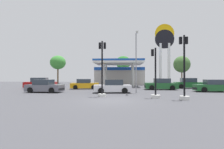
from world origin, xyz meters
TOP-DOWN VIEW (x-y plane):
  - ground_plane at (0.00, 0.00)m, footprint 90.00×90.00m
  - gas_station at (0.29, 24.38)m, footprint 10.53×13.43m
  - station_pole_sign at (9.00, 20.54)m, footprint 3.62×0.56m
  - car_0 at (11.58, 8.10)m, footprint 4.15×2.06m
  - car_1 at (-4.52, 11.78)m, footprint 4.22×2.23m
  - car_2 at (-11.53, 12.64)m, footprint 4.80×2.63m
  - car_3 at (6.22, 11.13)m, footprint 4.37×2.09m
  - car_4 at (-0.16, 6.14)m, footprint 4.24×2.20m
  - car_5 at (11.08, 13.96)m, footprint 4.60×2.41m
  - car_6 at (-7.95, 6.28)m, footprint 4.20×2.12m
  - traffic_signal_0 at (-0.90, 2.55)m, footprint 0.73×0.73m
  - traffic_signal_1 at (5.73, 0.84)m, footprint 0.74×0.74m
  - traffic_signal_2 at (3.67, 1.77)m, footprint 0.77×0.77m
  - tree_0 at (-15.48, 30.06)m, footprint 3.89×3.89m
  - tree_1 at (1.14, 29.02)m, footprint 3.73×3.73m
  - tree_2 at (15.43, 30.04)m, footprint 3.95×3.95m
  - corner_streetlamp at (2.41, 5.74)m, footprint 0.24×1.48m

SIDE VIEW (x-z plane):
  - ground_plane at x=0.00m, z-range 0.00..0.00m
  - car_1 at x=-4.52m, z-range -0.07..1.38m
  - car_0 at x=11.58m, z-range -0.07..1.38m
  - car_6 at x=-7.95m, z-range -0.07..1.39m
  - car_4 at x=-0.16m, z-range -0.07..1.39m
  - car_3 at x=6.22m, z-range -0.07..1.47m
  - car_5 at x=11.08m, z-range -0.07..1.51m
  - car_2 at x=-11.53m, z-range -0.08..1.55m
  - traffic_signal_2 at x=3.67m, z-range -0.89..3.33m
  - traffic_signal_1 at x=5.73m, z-range -0.68..4.36m
  - traffic_signal_0 at x=-0.90m, z-range -0.58..4.42m
  - gas_station at x=0.29m, z-range -0.07..4.66m
  - corner_streetlamp at x=2.41m, z-range 0.69..7.20m
  - tree_2 at x=15.43m, z-range 1.37..8.17m
  - tree_1 at x=1.14m, z-range 1.82..8.57m
  - tree_0 at x=-15.48m, z-range 1.80..8.94m
  - station_pole_sign at x=9.00m, z-range 1.51..13.39m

